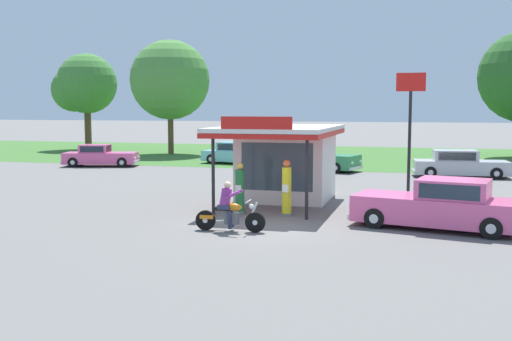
% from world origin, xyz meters
% --- Properties ---
extents(ground_plane, '(300.00, 300.00, 0.00)m').
position_xyz_m(ground_plane, '(0.00, 0.00, 0.00)').
color(ground_plane, slate).
extents(grass_verge_strip, '(120.00, 24.00, 0.01)m').
position_xyz_m(grass_verge_strip, '(0.00, 30.00, 0.00)').
color(grass_verge_strip, '#3D6B2D').
rests_on(grass_verge_strip, ground).
extents(service_station_kiosk, '(4.34, 6.92, 3.58)m').
position_xyz_m(service_station_kiosk, '(-0.45, 5.75, 1.80)').
color(service_station_kiosk, silver).
rests_on(service_station_kiosk, ground).
extents(gas_pump_nearside, '(0.44, 0.44, 1.89)m').
position_xyz_m(gas_pump_nearside, '(-1.34, 2.14, 0.86)').
color(gas_pump_nearside, slate).
rests_on(gas_pump_nearside, ground).
extents(gas_pump_offside, '(0.44, 0.44, 2.03)m').
position_xyz_m(gas_pump_offside, '(0.43, 2.14, 0.93)').
color(gas_pump_offside, slate).
rests_on(gas_pump_offside, ground).
extents(motorcycle_with_rider, '(2.26, 0.70, 1.58)m').
position_xyz_m(motorcycle_with_rider, '(-0.71, -1.02, 0.65)').
color(motorcycle_with_rider, black).
rests_on(motorcycle_with_rider, ground).
extents(featured_classic_sedan, '(5.63, 2.93, 1.63)m').
position_xyz_m(featured_classic_sedan, '(5.68, 1.19, 0.74)').
color(featured_classic_sedan, '#E55993').
rests_on(featured_classic_sedan, ground).
extents(parked_car_back_row_centre, '(5.83, 3.40, 1.63)m').
position_xyz_m(parked_car_back_row_centre, '(-1.42, 18.16, 0.75)').
color(parked_car_back_row_centre, '#2D844C').
rests_on(parked_car_back_row_centre, ground).
extents(parked_car_back_row_left, '(5.19, 2.97, 1.45)m').
position_xyz_m(parked_car_back_row_left, '(-15.67, 16.86, 0.66)').
color(parked_car_back_row_left, '#E55993').
rests_on(parked_car_back_row_left, ground).
extents(parked_car_back_row_far_right, '(5.42, 2.37, 1.53)m').
position_xyz_m(parked_car_back_row_far_right, '(7.10, 16.64, 0.70)').
color(parked_car_back_row_far_right, '#B7B7BC').
rests_on(parked_car_back_row_far_right, ground).
extents(parked_car_back_row_far_left, '(5.29, 2.47, 1.50)m').
position_xyz_m(parked_car_back_row_far_left, '(-7.39, 21.08, 0.68)').
color(parked_car_back_row_far_left, '#7AC6D1').
rests_on(parked_car_back_row_far_left, ground).
extents(tree_oak_far_right, '(6.63, 6.63, 9.52)m').
position_xyz_m(tree_oak_far_right, '(-15.42, 27.98, 6.19)').
color(tree_oak_far_right, brown).
rests_on(tree_oak_far_right, ground).
extents(tree_oak_distant_spare, '(5.83, 5.59, 8.94)m').
position_xyz_m(tree_oak_distant_spare, '(-25.69, 31.34, 5.96)').
color(tree_oak_distant_spare, brown).
rests_on(tree_oak_distant_spare, ground).
extents(roadside_pole_sign, '(1.10, 0.12, 5.21)m').
position_xyz_m(roadside_pole_sign, '(4.60, 5.07, 3.52)').
color(roadside_pole_sign, black).
rests_on(roadside_pole_sign, ground).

